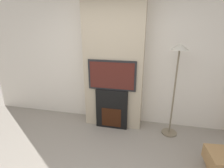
# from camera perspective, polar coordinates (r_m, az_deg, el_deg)

# --- Properties ---
(wall_back) EXTENTS (6.00, 0.06, 2.70)m
(wall_back) POSITION_cam_1_polar(r_m,az_deg,el_deg) (3.65, 1.32, 7.89)
(wall_back) COLOR silver
(wall_back) RESTS_ON ground_plane
(chimney_breast) EXTENTS (1.15, 0.36, 2.70)m
(chimney_breast) POSITION_cam_1_polar(r_m,az_deg,el_deg) (3.45, 0.64, 7.23)
(chimney_breast) COLOR tan
(chimney_breast) RESTS_ON ground_plane
(fireplace) EXTENTS (0.64, 0.15, 0.83)m
(fireplace) POSITION_cam_1_polar(r_m,az_deg,el_deg) (3.60, -0.00, -8.10)
(fireplace) COLOR black
(fireplace) RESTS_ON ground_plane
(television) EXTENTS (0.93, 0.07, 0.59)m
(television) POSITION_cam_1_polar(r_m,az_deg,el_deg) (3.33, -0.01, 2.84)
(television) COLOR black
(television) RESTS_ON fireplace
(floor_lamp) EXTENTS (0.29, 0.29, 1.75)m
(floor_lamp) POSITION_cam_1_polar(r_m,az_deg,el_deg) (3.26, 20.45, 4.37)
(floor_lamp) COLOR #726651
(floor_lamp) RESTS_ON ground_plane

